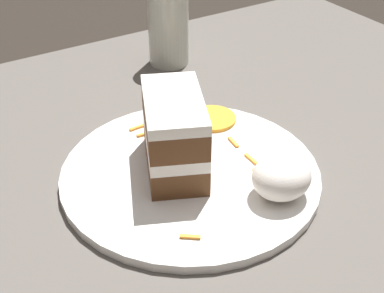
{
  "coord_description": "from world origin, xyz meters",
  "views": [
    {
      "loc": [
        -0.25,
        -0.36,
        0.41
      ],
      "look_at": [
        0.0,
        0.05,
        0.07
      ],
      "focal_mm": 50.0,
      "sensor_mm": 36.0,
      "label": 1
    }
  ],
  "objects_px": {
    "cream_dollop": "(282,177)",
    "plate": "(192,173)",
    "orange_garnish": "(212,119)",
    "cake_slice": "(174,133)",
    "drinking_glass": "(168,30)"
  },
  "relations": [
    {
      "from": "cream_dollop",
      "to": "plate",
      "type": "bearing_deg",
      "value": 122.73
    },
    {
      "from": "plate",
      "to": "orange_garnish",
      "type": "height_order",
      "value": "orange_garnish"
    },
    {
      "from": "plate",
      "to": "cream_dollop",
      "type": "height_order",
      "value": "cream_dollop"
    },
    {
      "from": "plate",
      "to": "cream_dollop",
      "type": "xyz_separation_m",
      "value": [
        0.06,
        -0.09,
        0.03
      ]
    },
    {
      "from": "cake_slice",
      "to": "cream_dollop",
      "type": "height_order",
      "value": "cake_slice"
    },
    {
      "from": "orange_garnish",
      "to": "drinking_glass",
      "type": "distance_m",
      "value": 0.21
    },
    {
      "from": "cake_slice",
      "to": "orange_garnish",
      "type": "bearing_deg",
      "value": -122.56
    },
    {
      "from": "cake_slice",
      "to": "drinking_glass",
      "type": "height_order",
      "value": "drinking_glass"
    },
    {
      "from": "plate",
      "to": "cream_dollop",
      "type": "bearing_deg",
      "value": -57.27
    },
    {
      "from": "orange_garnish",
      "to": "drinking_glass",
      "type": "height_order",
      "value": "drinking_glass"
    },
    {
      "from": "plate",
      "to": "drinking_glass",
      "type": "height_order",
      "value": "drinking_glass"
    },
    {
      "from": "plate",
      "to": "orange_garnish",
      "type": "bearing_deg",
      "value": 44.21
    },
    {
      "from": "cream_dollop",
      "to": "drinking_glass",
      "type": "xyz_separation_m",
      "value": [
        0.07,
        0.36,
        0.02
      ]
    },
    {
      "from": "cream_dollop",
      "to": "drinking_glass",
      "type": "distance_m",
      "value": 0.37
    },
    {
      "from": "cream_dollop",
      "to": "orange_garnish",
      "type": "distance_m",
      "value": 0.17
    }
  ]
}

